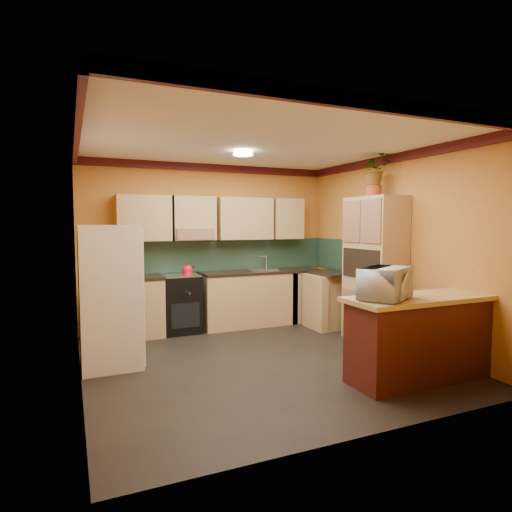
{
  "coord_description": "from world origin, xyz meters",
  "views": [
    {
      "loc": [
        -2.17,
        -4.8,
        1.71
      ],
      "look_at": [
        0.12,
        0.45,
        1.28
      ],
      "focal_mm": 30.0,
      "sensor_mm": 36.0,
      "label": 1
    }
  ],
  "objects_px": {
    "fridge": "(110,297)",
    "microwave": "(385,283)",
    "base_cabinets_back": "(218,302)",
    "stove": "(181,304)",
    "pantry": "(374,270)",
    "breakfast_bar": "(426,339)"
  },
  "relations": [
    {
      "from": "base_cabinets_back",
      "to": "stove",
      "type": "xyz_separation_m",
      "value": [
        -0.62,
        -0.0,
        0.02
      ]
    },
    {
      "from": "base_cabinets_back",
      "to": "pantry",
      "type": "height_order",
      "value": "pantry"
    },
    {
      "from": "pantry",
      "to": "fridge",
      "type": "bearing_deg",
      "value": 174.03
    },
    {
      "from": "base_cabinets_back",
      "to": "stove",
      "type": "height_order",
      "value": "stove"
    },
    {
      "from": "stove",
      "to": "microwave",
      "type": "xyz_separation_m",
      "value": [
        1.41,
        -3.1,
        0.64
      ]
    },
    {
      "from": "breakfast_bar",
      "to": "fridge",
      "type": "bearing_deg",
      "value": 150.09
    },
    {
      "from": "base_cabinets_back",
      "to": "fridge",
      "type": "xyz_separation_m",
      "value": [
        -1.79,
        -1.29,
        0.41
      ]
    },
    {
      "from": "pantry",
      "to": "base_cabinets_back",
      "type": "bearing_deg",
      "value": 137.43
    },
    {
      "from": "stove",
      "to": "pantry",
      "type": "height_order",
      "value": "pantry"
    },
    {
      "from": "pantry",
      "to": "stove",
      "type": "bearing_deg",
      "value": 145.66
    },
    {
      "from": "pantry",
      "to": "breakfast_bar",
      "type": "xyz_separation_m",
      "value": [
        -0.45,
        -1.44,
        -0.61
      ]
    },
    {
      "from": "pantry",
      "to": "breakfast_bar",
      "type": "bearing_deg",
      "value": -107.25
    },
    {
      "from": "fridge",
      "to": "pantry",
      "type": "bearing_deg",
      "value": -5.97
    },
    {
      "from": "base_cabinets_back",
      "to": "pantry",
      "type": "distance_m",
      "value": 2.54
    },
    {
      "from": "fridge",
      "to": "microwave",
      "type": "distance_m",
      "value": 3.16
    },
    {
      "from": "microwave",
      "to": "stove",
      "type": "bearing_deg",
      "value": 83.11
    },
    {
      "from": "breakfast_bar",
      "to": "microwave",
      "type": "distance_m",
      "value": 0.88
    },
    {
      "from": "pantry",
      "to": "microwave",
      "type": "bearing_deg",
      "value": -125.49
    },
    {
      "from": "base_cabinets_back",
      "to": "fridge",
      "type": "bearing_deg",
      "value": -144.21
    },
    {
      "from": "stove",
      "to": "base_cabinets_back",
      "type": "bearing_deg",
      "value": 0.0
    },
    {
      "from": "pantry",
      "to": "microwave",
      "type": "xyz_separation_m",
      "value": [
        -1.03,
        -1.44,
        0.05
      ]
    },
    {
      "from": "breakfast_bar",
      "to": "microwave",
      "type": "relative_size",
      "value": 2.99
    }
  ]
}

